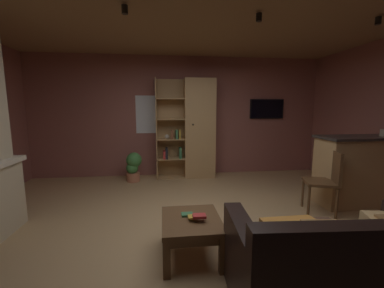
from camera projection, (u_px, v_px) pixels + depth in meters
The scene contains 17 objects.
floor at pixel (196, 233), 3.01m from camera, with size 6.47×5.48×0.02m, color tan.
wall_back at pixel (180, 117), 5.54m from camera, with size 6.59×0.06×2.66m, color #8E544C.
ceiling at pixel (196, 1), 2.62m from camera, with size 6.47×5.48×0.02m, color #8E6B47.
window_pane_back at pixel (150, 115), 5.42m from camera, with size 0.63×0.01×0.83m, color white.
bookshelf_cabinet at pixel (195, 129), 5.35m from camera, with size 1.27×0.41×2.15m.
kitchen_bar_counter at pixel (364, 170), 3.86m from camera, with size 1.51×0.58×1.09m.
leather_couch at pixel (342, 270), 1.84m from camera, with size 1.70×0.98×0.84m.
coffee_table at pixel (191, 226), 2.49m from camera, with size 0.60×0.68×0.41m.
table_book_0 at pixel (187, 214), 2.55m from camera, with size 0.12×0.09×0.02m, color #387247.
table_book_1 at pixel (193, 217), 2.44m from camera, with size 0.10×0.09×0.02m, color gold.
table_book_2 at pixel (199, 216), 2.41m from camera, with size 0.13×0.09×0.03m, color #B22D2D.
dining_chair at pixel (327, 178), 3.51m from camera, with size 0.53×0.53×0.92m.
potted_floor_plant at pixel (133, 166), 5.10m from camera, with size 0.33×0.33×0.61m.
wall_mounted_tv at pixel (267, 109), 5.69m from camera, with size 0.80×0.06×0.45m.
track_light_spot_1 at pixel (125, 10), 2.65m from camera, with size 0.07×0.07×0.09m, color black.
track_light_spot_2 at pixel (259, 17), 2.88m from camera, with size 0.07×0.07×0.09m, color black.
track_light_spot_3 at pixel (378, 21), 2.99m from camera, with size 0.07×0.07×0.09m, color black.
Camera 1 is at (-0.39, -2.79, 1.53)m, focal length 22.80 mm.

